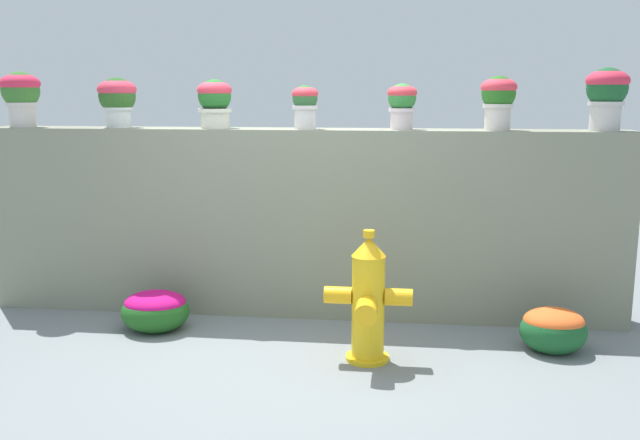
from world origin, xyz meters
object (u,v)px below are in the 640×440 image
object	(u,v)px
potted_plant_0	(21,93)
potted_plant_4	(402,101)
potted_plant_2	(215,100)
potted_plant_6	(607,92)
flower_bush_left	(553,328)
flower_bush_right	(155,309)
potted_plant_3	(305,103)
potted_plant_5	(498,97)
fire_hydrant	(368,302)
potted_plant_1	(117,97)

from	to	relation	value
potted_plant_0	potted_plant_4	distance (m)	3.20
potted_plant_2	potted_plant_6	world-z (taller)	potted_plant_6
potted_plant_0	flower_bush_left	world-z (taller)	potted_plant_0
flower_bush_left	flower_bush_right	distance (m)	3.02
potted_plant_3	flower_bush_right	world-z (taller)	potted_plant_3
potted_plant_5	fire_hydrant	distance (m)	1.96
potted_plant_0	potted_plant_3	size ratio (longest dim) A/B	1.33
flower_bush_right	potted_plant_5	bearing A→B (deg)	12.03
potted_plant_2	fire_hydrant	world-z (taller)	potted_plant_2
fire_hydrant	flower_bush_left	bearing A→B (deg)	14.79
potted_plant_0	potted_plant_5	bearing A→B (deg)	0.15
potted_plant_2	fire_hydrant	bearing A→B (deg)	-38.48
potted_plant_2	flower_bush_right	size ratio (longest dim) A/B	0.74
flower_bush_left	potted_plant_2	bearing A→B (deg)	164.95
potted_plant_6	flower_bush_right	xyz separation A→B (m)	(-3.45, -0.57, -1.68)
potted_plant_5	potted_plant_2	bearing A→B (deg)	178.49
potted_plant_5	flower_bush_right	size ratio (longest dim) A/B	0.78
potted_plant_5	flower_bush_left	world-z (taller)	potted_plant_5
potted_plant_0	potted_plant_4	world-z (taller)	potted_plant_0
flower_bush_right	potted_plant_2	bearing A→B (deg)	60.33
potted_plant_6	potted_plant_1	bearing A→B (deg)	179.55
potted_plant_0	potted_plant_5	size ratio (longest dim) A/B	1.11
potted_plant_3	potted_plant_4	world-z (taller)	potted_plant_4
fire_hydrant	flower_bush_left	distance (m)	1.39
potted_plant_0	flower_bush_right	size ratio (longest dim) A/B	0.87
potted_plant_2	fire_hydrant	distance (m)	2.19
potted_plant_0	potted_plant_6	world-z (taller)	potted_plant_6
potted_plant_3	potted_plant_5	bearing A→B (deg)	0.02
potted_plant_0	fire_hydrant	world-z (taller)	potted_plant_0
potted_plant_0	potted_plant_1	world-z (taller)	potted_plant_0
potted_plant_0	potted_plant_6	distance (m)	4.76
potted_plant_1	potted_plant_3	distance (m)	1.59
potted_plant_4	flower_bush_left	distance (m)	2.07
potted_plant_4	fire_hydrant	size ratio (longest dim) A/B	0.39
potted_plant_4	flower_bush_right	world-z (taller)	potted_plant_4
potted_plant_1	potted_plant_4	world-z (taller)	potted_plant_1
potted_plant_0	fire_hydrant	bearing A→B (deg)	-18.36
potted_plant_1	flower_bush_right	world-z (taller)	potted_plant_1
potted_plant_3	flower_bush_right	distance (m)	2.03
potted_plant_3	potted_plant_6	bearing A→B (deg)	0.08
potted_plant_1	potted_plant_3	bearing A→B (deg)	-1.23
potted_plant_0	potted_plant_1	size ratio (longest dim) A/B	1.12
potted_plant_4	potted_plant_5	size ratio (longest dim) A/B	0.86
flower_bush_left	flower_bush_right	size ratio (longest dim) A/B	0.89
potted_plant_3	fire_hydrant	world-z (taller)	potted_plant_3
potted_plant_0	potted_plant_6	size ratio (longest dim) A/B	0.97
potted_plant_0	flower_bush_right	xyz separation A→B (m)	(1.31, -0.55, -1.68)
potted_plant_3	potted_plant_5	distance (m)	1.52
potted_plant_6	potted_plant_0	bearing A→B (deg)	-179.85
potted_plant_3	flower_bush_left	xyz separation A→B (m)	(1.90, -0.66, -1.59)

